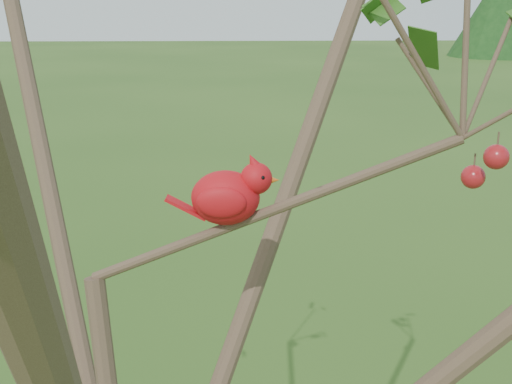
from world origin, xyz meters
TOP-DOWN VIEW (x-y plane):
  - crabapple_tree at (0.03, -0.02)m, footprint 2.35×2.05m
  - cardinal at (0.18, 0.08)m, footprint 0.19×0.10m
  - distant_trees at (2.29, 23.99)m, footprint 42.13×14.64m

SIDE VIEW (x-z plane):
  - distant_trees at x=2.29m, z-range -0.29..3.52m
  - cardinal at x=0.18m, z-range 2.04..2.17m
  - crabapple_tree at x=0.03m, z-range 0.65..3.60m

